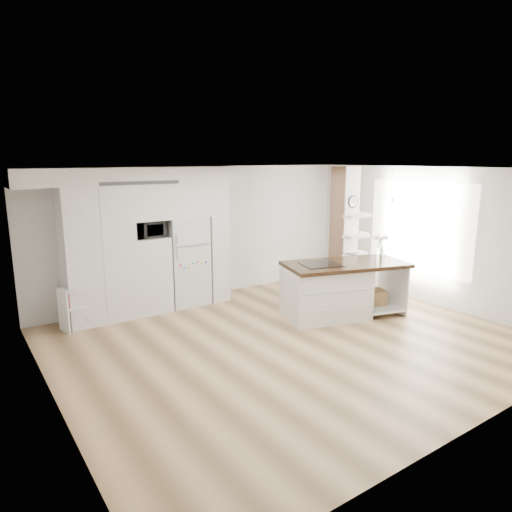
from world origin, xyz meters
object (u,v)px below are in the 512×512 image
(bookshelf, at_px, (82,309))
(floor_plant_a, at_px, (390,289))
(kitchen_island, at_px, (332,289))
(refrigerator, at_px, (186,261))

(bookshelf, height_order, floor_plant_a, bookshelf)
(kitchen_island, bearing_deg, bookshelf, 169.15)
(refrigerator, relative_size, floor_plant_a, 3.81)
(kitchen_island, distance_m, bookshelf, 4.41)
(refrigerator, distance_m, bookshelf, 2.14)
(refrigerator, xyz_separation_m, floor_plant_a, (3.52, -2.16, -0.65))
(refrigerator, xyz_separation_m, bookshelf, (-2.06, -0.18, -0.56))
(refrigerator, height_order, bookshelf, refrigerator)
(kitchen_island, relative_size, floor_plant_a, 5.26)
(bookshelf, distance_m, floor_plant_a, 5.93)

